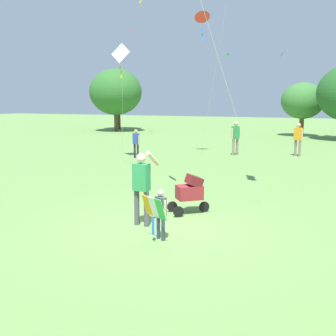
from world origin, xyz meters
name	(u,v)px	position (x,y,z in m)	size (l,w,h in m)	color
ground_plane	(164,227)	(0.00, 0.00, 0.00)	(120.00, 120.00, 0.00)	#668E47
treeline_distant	(229,93)	(-4.89, 24.77, 3.48)	(32.75, 7.09, 5.70)	brown
child_with_butterfly_kite	(159,210)	(0.25, -0.81, 0.65)	(0.65, 0.50, 1.08)	#33384C
person_adult_flyer	(141,182)	(-0.54, -0.05, 1.03)	(0.58, 0.52, 1.79)	#4C4C51
stroller	(190,190)	(0.16, 1.37, 0.61)	(1.02, 0.92, 1.03)	black
kite_orange_delta	(121,56)	(-6.02, 8.89, 4.92)	(2.57, 3.77, 5.57)	white
kite_green_novelty	(202,18)	(-2.98, 11.77, 6.90)	(2.51, 3.44, 7.24)	red
person_red_shirt	(236,135)	(-1.40, 12.85, 1.06)	(0.41, 0.50, 1.79)	#7F705B
person_sitting_far	(136,141)	(-5.77, 9.86, 0.85)	(0.45, 0.28, 1.45)	#232328
person_couple_left	(298,137)	(1.70, 13.73, 1.02)	(0.49, 0.39, 1.73)	#7F705B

